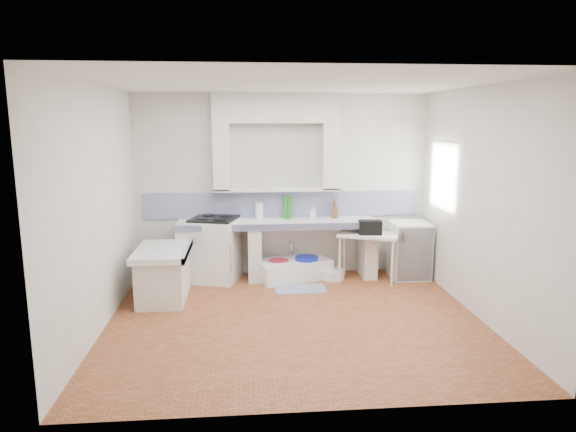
{
  "coord_description": "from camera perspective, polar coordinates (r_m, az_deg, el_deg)",
  "views": [
    {
      "loc": [
        -0.6,
        -5.83,
        2.38
      ],
      "look_at": [
        0.0,
        1.0,
        1.1
      ],
      "focal_mm": 31.73,
      "sensor_mm": 36.0,
      "label": 1
    }
  ],
  "objects": [
    {
      "name": "wall_right",
      "position": [
        6.56,
        20.79,
        1.29
      ],
      "size": [
        0.0,
        4.5,
        4.5
      ],
      "primitive_type": "plane",
      "rotation": [
        1.57,
        0.0,
        -1.57
      ],
      "color": "silver",
      "rests_on": "ground"
    },
    {
      "name": "stove",
      "position": [
        7.77,
        -8.17,
        -3.79
      ],
      "size": [
        0.81,
        0.8,
        0.93
      ],
      "primitive_type": "cube",
      "rotation": [
        0.0,
        0.0,
        -0.29
      ],
      "color": "white",
      "rests_on": "ground"
    },
    {
      "name": "green_bottle_a",
      "position": [
        7.82,
        0.15,
        0.92
      ],
      "size": [
        0.07,
        0.07,
        0.34
      ],
      "primitive_type": "cylinder",
      "rotation": [
        0.0,
        0.0,
        -0.0
      ],
      "color": "#226D1E",
      "rests_on": "counter_slab"
    },
    {
      "name": "bucket_blue",
      "position": [
        7.85,
        2.09,
        -5.8
      ],
      "size": [
        0.44,
        0.44,
        0.34
      ],
      "primitive_type": "cylinder",
      "rotation": [
        0.0,
        0.0,
        0.28
      ],
      "color": "#1222BE",
      "rests_on": "ground"
    },
    {
      "name": "black_bag",
      "position": [
        7.63,
        9.18,
        -1.27
      ],
      "size": [
        0.35,
        0.22,
        0.21
      ],
      "primitive_type": "cube",
      "rotation": [
        0.0,
        0.0,
        -0.11
      ],
      "color": "black",
      "rests_on": "side_table"
    },
    {
      "name": "peninsula_top",
      "position": [
        7.03,
        -13.89,
        -3.9
      ],
      "size": [
        0.7,
        1.1,
        0.08
      ],
      "primitive_type": "cube",
      "color": "white",
      "rests_on": "ground"
    },
    {
      "name": "window_frame",
      "position": [
        7.69,
        18.22,
        4.23
      ],
      "size": [
        0.35,
        0.86,
        1.06
      ],
      "primitive_type": "cube",
      "color": "#382112",
      "rests_on": "ground"
    },
    {
      "name": "lace_valance",
      "position": [
        7.61,
        17.37,
        7.09
      ],
      "size": [
        0.01,
        0.84,
        0.24
      ],
      "primitive_type": "cube",
      "color": "white",
      "rests_on": "ground"
    },
    {
      "name": "green_bottle_b",
      "position": [
        7.82,
        -0.33,
        0.96
      ],
      "size": [
        0.09,
        0.09,
        0.35
      ],
      "primitive_type": "cylinder",
      "rotation": [
        0.0,
        0.0,
        -0.12
      ],
      "color": "#226D1E",
      "rests_on": "counter_slab"
    },
    {
      "name": "bucket_red",
      "position": [
        7.81,
        -1.07,
        -6.03
      ],
      "size": [
        0.37,
        0.37,
        0.3
      ],
      "primitive_type": "cylinder",
      "rotation": [
        0.0,
        0.0,
        -0.18
      ],
      "color": "red",
      "rests_on": "ground"
    },
    {
      "name": "paper_towel",
      "position": [
        7.8,
        -3.25,
        0.55
      ],
      "size": [
        0.16,
        0.16,
        0.25
      ],
      "primitive_type": "cylinder",
      "rotation": [
        0.0,
        0.0,
        -0.34
      ],
      "color": "white",
      "rests_on": "counter_slab"
    },
    {
      "name": "counter_lip",
      "position": [
        7.42,
        -1.05,
        -1.24
      ],
      "size": [
        3.0,
        0.04,
        0.1
      ],
      "primitive_type": "cube",
      "color": "navy",
      "rests_on": "ground"
    },
    {
      "name": "soap_bottle",
      "position": [
        7.83,
        2.79,
        0.42
      ],
      "size": [
        0.1,
        0.1,
        0.2
      ],
      "primitive_type": "imported",
      "rotation": [
        0.0,
        0.0,
        -0.06
      ],
      "color": "white",
      "rests_on": "counter_slab"
    },
    {
      "name": "counter_slab",
      "position": [
        7.7,
        -1.2,
        -0.81
      ],
      "size": [
        3.0,
        0.6,
        0.08
      ],
      "primitive_type": "cube",
      "color": "white",
      "rests_on": "ground"
    },
    {
      "name": "counter_pier_left",
      "position": [
        7.84,
        -11.48,
        -4.2
      ],
      "size": [
        0.2,
        0.55,
        0.82
      ],
      "primitive_type": "cube",
      "color": "silver",
      "rests_on": "ground"
    },
    {
      "name": "side_table",
      "position": [
        7.78,
        8.89,
        -4.58
      ],
      "size": [
        0.99,
        0.78,
        0.04
      ],
      "primitive_type": "cube",
      "rotation": [
        0.0,
        0.0,
        -0.38
      ],
      "color": "white",
      "rests_on": "ground"
    },
    {
      "name": "water_bottle_a",
      "position": [
        8.03,
        -0.17,
        -5.61
      ],
      "size": [
        0.1,
        0.1,
        0.29
      ],
      "primitive_type": "cylinder",
      "rotation": [
        0.0,
        0.0,
        0.31
      ],
      "color": "silver",
      "rests_on": "ground"
    },
    {
      "name": "wall_left",
      "position": [
        6.14,
        -20.55,
        0.71
      ],
      "size": [
        0.0,
        4.5,
        4.5
      ],
      "primitive_type": "plane",
      "rotation": [
        1.57,
        0.0,
        1.57
      ],
      "color": "silver",
      "rests_on": "ground"
    },
    {
      "name": "peninsula_lip",
      "position": [
        6.99,
        -11.21,
        -3.88
      ],
      "size": [
        0.04,
        1.1,
        0.1
      ],
      "primitive_type": "cube",
      "color": "navy",
      "rests_on": "ground"
    },
    {
      "name": "counter_pier_right",
      "position": [
        8.01,
        8.88,
        -3.79
      ],
      "size": [
        0.2,
        0.55,
        0.82
      ],
      "primitive_type": "cube",
      "color": "silver",
      "rests_on": "ground"
    },
    {
      "name": "bucket_orange",
      "position": [
        7.83,
        0.35,
        -6.09
      ],
      "size": [
        0.31,
        0.31,
        0.27
      ],
      "primitive_type": "cylinder",
      "rotation": [
        0.0,
        0.0,
        -0.09
      ],
      "color": "orange",
      "rests_on": "ground"
    },
    {
      "name": "floor",
      "position": [
        6.33,
        0.81,
        -11.53
      ],
      "size": [
        4.5,
        4.5,
        0.0
      ],
      "primitive_type": "plane",
      "color": "#985533",
      "rests_on": "ground"
    },
    {
      "name": "basin_white",
      "position": [
        7.88,
        4.98,
        -6.49
      ],
      "size": [
        0.45,
        0.45,
        0.15
      ],
      "primitive_type": "cylinder",
      "rotation": [
        0.0,
        0.0,
        0.21
      ],
      "color": "white",
      "rests_on": "ground"
    },
    {
      "name": "ceiling",
      "position": [
        5.87,
        0.88,
        14.67
      ],
      "size": [
        4.5,
        4.5,
        0.0
      ],
      "primitive_type": "plane",
      "rotation": [
        3.14,
        0.0,
        0.0
      ],
      "color": "white",
      "rests_on": "ground"
    },
    {
      "name": "water_bottle_b",
      "position": [
        8.04,
        1.22,
        -5.59
      ],
      "size": [
        0.08,
        0.08,
        0.28
      ],
      "primitive_type": "cylinder",
      "rotation": [
        0.0,
        0.0,
        -0.06
      ],
      "color": "silver",
      "rests_on": "ground"
    },
    {
      "name": "sink",
      "position": [
        7.86,
        0.57,
        -6.05
      ],
      "size": [
        1.23,
        0.93,
        0.26
      ],
      "primitive_type": "cube",
      "rotation": [
        0.0,
        0.0,
        0.34
      ],
      "color": "white",
      "rests_on": "ground"
    },
    {
      "name": "wall_back",
      "position": [
        7.91,
        -0.63,
        3.46
      ],
      "size": [
        4.5,
        0.0,
        4.5
      ],
      "primitive_type": "plane",
      "rotation": [
        1.57,
        0.0,
        0.0
      ],
      "color": "silver",
      "rests_on": "ground"
    },
    {
      "name": "knife_block",
      "position": [
        7.92,
        5.28,
        0.44
      ],
      "size": [
        0.11,
        0.1,
        0.19
      ],
      "primitive_type": "cube",
      "rotation": [
        0.0,
        0.0,
        -0.26
      ],
      "color": "brown",
      "rests_on": "counter_slab"
    },
    {
      "name": "cutting_board",
      "position": [
        7.92,
        5.27,
        0.78
      ],
      "size": [
        0.02,
        0.2,
        0.28
      ],
      "primitive_type": "cube",
      "rotation": [
        0.0,
        0.0,
        -0.03
      ],
      "color": "brown",
      "rests_on": "counter_slab"
    },
    {
      "name": "wall_front",
      "position": [
        4.0,
        3.77,
        -3.65
      ],
      "size": [
        4.5,
        0.0,
        4.5
      ],
      "primitive_type": "plane",
      "rotation": [
        -1.57,
        0.0,
        0.0
      ],
      "color": "silver",
      "rests_on": "ground"
    },
    {
      "name": "counter_pier_mid",
      "position": [
        7.78,
        -3.76,
        -4.11
      ],
      "size": [
        0.2,
        0.55,
        0.82
      ],
      "primitive_type": "cube",
      "color": "silver",
      "rests_on": "ground"
    },
    {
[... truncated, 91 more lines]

